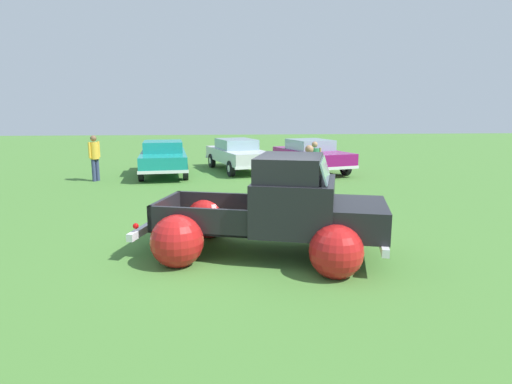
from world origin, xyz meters
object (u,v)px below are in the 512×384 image
(vintage_pickup_truck, at_px, (281,216))
(spectator_1, at_px, (309,172))
(spectator_0, at_px, (94,155))
(spectator_2, at_px, (314,161))
(show_car_1, at_px, (237,153))
(show_car_0, at_px, (163,157))
(show_car_2, at_px, (311,154))

(vintage_pickup_truck, height_order, spectator_1, vintage_pickup_truck)
(spectator_0, height_order, spectator_2, spectator_0)
(vintage_pickup_truck, distance_m, show_car_1, 11.64)
(show_car_1, distance_m, spectator_0, 6.14)
(spectator_0, relative_size, spectator_2, 1.09)
(vintage_pickup_truck, height_order, show_car_0, vintage_pickup_truck)
(spectator_0, bearing_deg, vintage_pickup_truck, 157.18)
(show_car_0, distance_m, spectator_1, 8.27)
(show_car_2, distance_m, spectator_1, 7.32)
(vintage_pickup_truck, xyz_separation_m, spectator_0, (-5.93, 9.22, 0.26))
(spectator_0, distance_m, spectator_1, 9.04)
(spectator_1, distance_m, spectator_2, 3.50)
(vintage_pickup_truck, distance_m, spectator_1, 4.12)
(vintage_pickup_truck, bearing_deg, show_car_0, 124.41)
(spectator_0, bearing_deg, show_car_2, -134.22)
(spectator_0, bearing_deg, spectator_2, -159.06)
(show_car_2, distance_m, spectator_2, 3.83)
(show_car_0, relative_size, spectator_1, 2.67)
(spectator_2, bearing_deg, spectator_1, 152.12)
(spectator_0, xyz_separation_m, spectator_2, (8.21, -1.97, -0.09))
(spectator_1, xyz_separation_m, spectator_2, (0.92, 3.37, -0.10))
(show_car_1, distance_m, spectator_1, 7.93)
(show_car_1, distance_m, show_car_2, 3.33)
(vintage_pickup_truck, distance_m, show_car_0, 11.14)
(show_car_1, bearing_deg, spectator_2, 14.37)
(show_car_1, bearing_deg, vintage_pickup_truck, -14.55)
(show_car_1, bearing_deg, spectator_0, -82.85)
(vintage_pickup_truck, height_order, spectator_0, vintage_pickup_truck)
(show_car_0, xyz_separation_m, spectator_2, (5.75, -3.33, 0.14))
(vintage_pickup_truck, xyz_separation_m, spectator_2, (2.28, 7.25, 0.17))
(show_car_2, relative_size, spectator_2, 3.01)
(vintage_pickup_truck, relative_size, spectator_2, 3.05)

